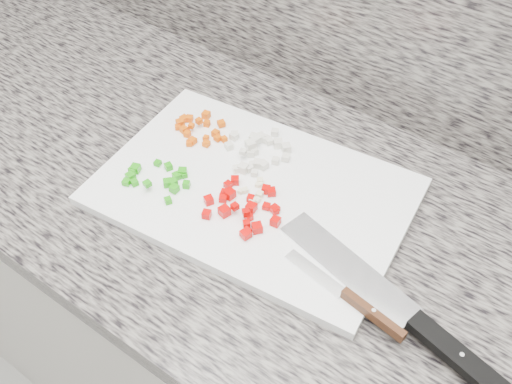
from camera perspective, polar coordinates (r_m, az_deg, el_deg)
cabinet at (r=1.31m, az=2.14°, el=-15.47°), size 3.92×0.62×0.86m
countertop at (r=0.93m, az=2.90°, el=-2.60°), size 3.96×0.64×0.04m
cutting_board at (r=0.93m, az=-0.28°, el=0.07°), size 0.53×0.38×0.02m
carrot_pile at (r=1.03m, az=-5.80°, el=6.37°), size 0.11×0.09×0.02m
onion_pile at (r=0.98m, az=0.14°, el=4.29°), size 0.12×0.13×0.03m
green_pepper_pile at (r=0.95m, az=-9.63°, el=1.44°), size 0.11×0.09×0.02m
red_pepper_pile at (r=0.89m, az=-1.23°, el=-1.53°), size 0.13×0.12×0.02m
garlic_pile at (r=0.91m, az=-0.42°, el=-0.05°), size 0.06×0.06×0.01m
chef_knife at (r=0.80m, az=15.86°, el=-12.60°), size 0.38×0.13×0.02m
paring_knife at (r=0.80m, az=10.10°, el=-10.90°), size 0.20×0.05×0.02m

